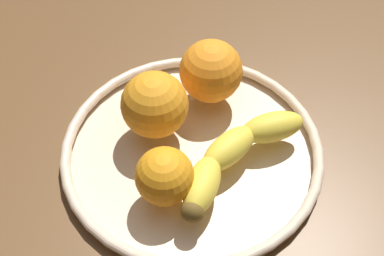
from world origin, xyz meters
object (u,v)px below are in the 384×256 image
banana (234,155)px  orange_front_right (155,105)px  orange_center (166,177)px  orange_back_right (211,71)px  fruit_bowl (192,150)px

banana → orange_front_right: orange_front_right is taller
orange_center → orange_front_right: bearing=-147.1°
orange_front_right → orange_back_right: bearing=153.8°
banana → orange_center: orange_center is taller
banana → orange_back_right: (-8.83, -6.35, 2.05)cm
fruit_bowl → banana: banana is taller
fruit_bowl → orange_center: bearing=1.0°
banana → orange_center: (6.27, -5.04, 1.35)cm
fruit_bowl → orange_center: (6.86, 0.12, 3.92)cm
orange_front_right → fruit_bowl: bearing=80.5°
fruit_bowl → orange_center: 7.90cm
fruit_bowl → orange_back_right: size_ratio=3.97×
orange_center → orange_back_right: 15.17cm
orange_front_right → orange_back_right: size_ratio=1.01×
orange_center → orange_front_right: orange_front_right is taller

